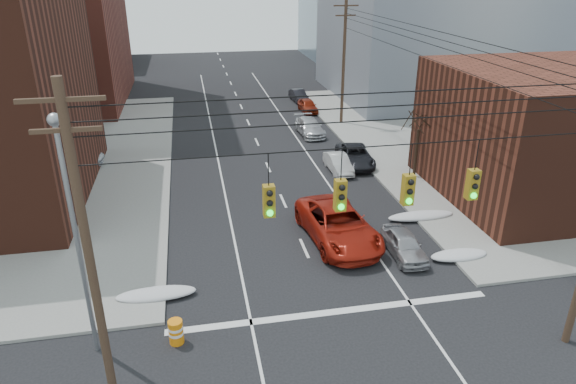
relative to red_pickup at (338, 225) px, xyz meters
name	(u,v)px	position (x,y,z in m)	size (l,w,h in m)	color
sidewalk_ne	(567,133)	(25.05, 14.49, -0.86)	(40.00, 40.00, 0.15)	gray
building_brick_far	(40,22)	(-27.95, 61.49, 5.07)	(22.00, 18.00, 12.00)	#482115
building_storefront	(573,133)	(16.05, 3.49, 3.07)	(16.00, 12.00, 8.00)	#482115
utility_pole_left	(89,257)	(-10.45, -9.51, 4.85)	(2.20, 0.28, 11.00)	#473323
utility_pole_far	(344,60)	(6.55, 21.49, 4.85)	(2.20, 0.28, 11.00)	#473323
traffic_signals	(375,191)	(-1.85, -9.54, 6.24)	(17.00, 0.42, 2.02)	black
street_light	(73,221)	(-11.45, -6.51, 4.61)	(0.44, 0.44, 9.32)	gray
bare_tree	(417,146)	(7.64, 7.49, 1.39)	(2.09, 2.20, 4.93)	black
snow_nw	(156,294)	(-9.35, -3.51, -0.72)	(3.50, 1.08, 0.42)	silver
snow_ne	(459,255)	(5.45, -3.01, -0.72)	(3.00, 1.08, 0.42)	silver
snow_east_far	(421,216)	(5.45, 1.49, -0.72)	(4.00, 1.08, 0.42)	silver
red_pickup	(338,225)	(0.00, 0.00, 0.00)	(3.09, 6.70, 1.86)	#9B1B0E
parked_car_a	(404,244)	(2.85, -2.16, -0.30)	(1.49, 3.71, 1.26)	#9E9DA2
parked_car_b	(338,163)	(2.85, 9.73, -0.32)	(1.30, 3.71, 1.22)	silver
parked_car_c	(355,156)	(4.45, 10.82, -0.25)	(2.27, 4.92, 1.37)	black
parked_car_d	(310,127)	(2.85, 18.70, -0.25)	(1.92, 4.71, 1.37)	silver
parked_car_e	(308,106)	(4.44, 26.14, -0.30)	(1.50, 3.73, 1.27)	maroon
parked_car_f	(299,96)	(4.45, 30.67, -0.31)	(1.31, 3.75, 1.24)	black
lot_car_a	(39,203)	(-16.30, 6.07, -0.08)	(1.48, 4.25, 1.40)	silver
lot_car_b	(64,157)	(-16.44, 13.98, 0.00)	(2.58, 5.59, 1.55)	#ADAEB2
lot_car_d	(27,167)	(-18.63, 12.78, -0.17)	(1.44, 3.58, 1.22)	#9E9EA2
construction_barrel	(176,332)	(-8.45, -6.68, -0.41)	(0.69, 0.69, 1.02)	orange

